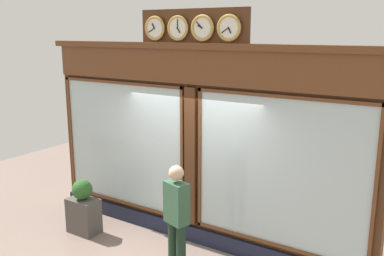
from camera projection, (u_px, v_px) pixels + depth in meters
name	position (u px, v px, depth m)	size (l,w,h in m)	color
shop_facade	(196.00, 144.00, 7.11)	(6.08, 0.42, 3.88)	#4C2B16
pedestrian	(177.00, 216.00, 6.17)	(0.41, 0.32, 1.69)	#1C2F21
planter_box	(84.00, 216.00, 7.62)	(0.56, 0.36, 0.63)	#4C4742
planter_shrub	(82.00, 190.00, 7.51)	(0.36, 0.36, 0.36)	#285623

